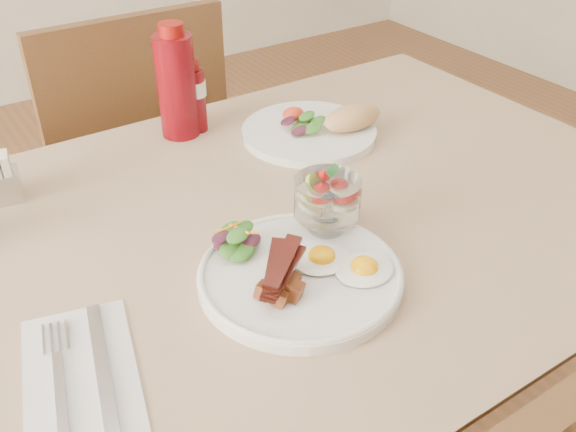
% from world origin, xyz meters
% --- Properties ---
extents(table, '(1.33, 0.88, 0.75)m').
position_xyz_m(table, '(0.00, 0.00, 0.66)').
color(table, brown).
rests_on(table, ground).
extents(chair_far, '(0.42, 0.42, 0.93)m').
position_xyz_m(chair_far, '(0.00, 0.66, 0.52)').
color(chair_far, brown).
rests_on(chair_far, ground).
extents(main_plate, '(0.28, 0.28, 0.02)m').
position_xyz_m(main_plate, '(-0.05, -0.15, 0.76)').
color(main_plate, white).
rests_on(main_plate, table).
extents(fried_eggs, '(0.14, 0.15, 0.02)m').
position_xyz_m(fried_eggs, '(0.00, -0.17, 0.77)').
color(fried_eggs, white).
rests_on(fried_eggs, main_plate).
extents(bacon_potato_pile, '(0.10, 0.09, 0.05)m').
position_xyz_m(bacon_potato_pile, '(-0.10, -0.17, 0.79)').
color(bacon_potato_pile, brown).
rests_on(bacon_potato_pile, main_plate).
extents(side_salad, '(0.08, 0.08, 0.04)m').
position_xyz_m(side_salad, '(-0.10, -0.06, 0.79)').
color(side_salad, '#244F15').
rests_on(side_salad, main_plate).
extents(fruit_cup, '(0.10, 0.10, 0.10)m').
position_xyz_m(fruit_cup, '(0.04, -0.09, 0.82)').
color(fruit_cup, white).
rests_on(fruit_cup, main_plate).
extents(second_plate, '(0.26, 0.26, 0.07)m').
position_xyz_m(second_plate, '(0.22, 0.19, 0.77)').
color(second_plate, white).
rests_on(second_plate, table).
extents(ketchup_bottle, '(0.09, 0.09, 0.22)m').
position_xyz_m(ketchup_bottle, '(0.01, 0.35, 0.85)').
color(ketchup_bottle, '#62050C').
rests_on(ketchup_bottle, table).
extents(hot_sauce_bottle, '(0.05, 0.05, 0.14)m').
position_xyz_m(hot_sauce_bottle, '(0.04, 0.34, 0.82)').
color(hot_sauce_bottle, '#62050C').
rests_on(hot_sauce_bottle, table).
extents(napkin_cutlery, '(0.18, 0.25, 0.01)m').
position_xyz_m(napkin_cutlery, '(-0.36, -0.15, 0.75)').
color(napkin_cutlery, silver).
rests_on(napkin_cutlery, table).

